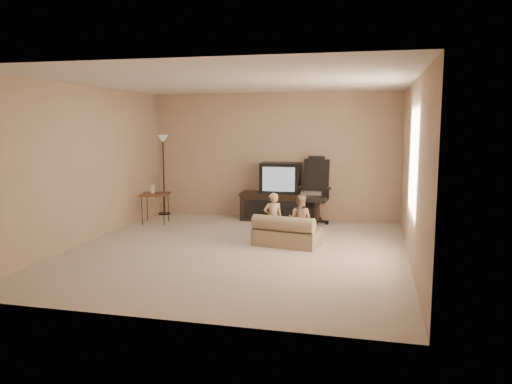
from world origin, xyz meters
TOP-DOWN VIEW (x-y plane):
  - floor at (0.00, 0.00)m, footprint 5.50×5.50m
  - room_shell at (0.00, 0.00)m, footprint 5.50×5.50m
  - tv_stand at (0.20, 2.49)m, footprint 1.61×0.64m
  - office_chair at (0.88, 2.35)m, footprint 0.64×0.66m
  - side_table at (-2.09, 1.65)m, footprint 0.61×0.61m
  - floor_lamp at (-2.30, 2.55)m, footprint 0.26×0.26m
  - child_sofa at (0.67, 0.45)m, footprint 1.08×0.73m
  - toddler_left at (0.44, 0.54)m, footprint 0.35×0.30m
  - toddler_right at (0.86, 0.62)m, footprint 0.42×0.28m

SIDE VIEW (x-z plane):
  - floor at x=0.00m, z-range 0.00..0.00m
  - child_sofa at x=0.67m, z-range -0.05..0.44m
  - toddler_right at x=0.86m, z-range 0.00..0.79m
  - toddler_left at x=0.44m, z-range 0.00..0.82m
  - office_chair at x=0.88m, z-range -0.18..1.10m
  - tv_stand at x=0.20m, z-range -0.10..1.04m
  - side_table at x=-2.09m, z-range 0.17..0.94m
  - floor_lamp at x=-2.30m, z-range 0.38..2.04m
  - room_shell at x=0.00m, z-range -1.23..4.27m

